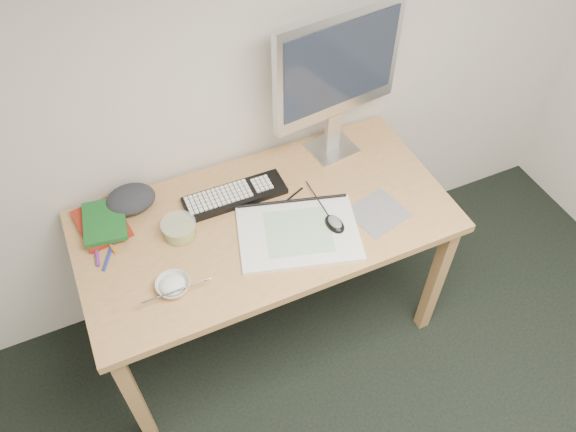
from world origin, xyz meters
name	(u,v)px	position (x,y,z in m)	size (l,w,h in m)	color
desk	(266,233)	(0.02, 1.43, 0.67)	(1.40, 0.70, 0.75)	tan
mousepad	(378,213)	(0.42, 1.28, 0.75)	(0.19, 0.18, 0.00)	gray
sketchpad	(298,233)	(0.11, 1.31, 0.76)	(0.44, 0.31, 0.01)	white
keyboard	(235,195)	(-0.04, 1.58, 0.76)	(0.40, 0.13, 0.02)	black
monitor	(338,69)	(0.43, 1.68, 1.14)	(0.54, 0.19, 0.62)	silver
mouse	(335,222)	(0.24, 1.29, 0.78)	(0.06, 0.10, 0.03)	black
rice_bowl	(173,286)	(-0.38, 1.27, 0.77)	(0.12, 0.12, 0.04)	white
chopsticks	(175,291)	(-0.38, 1.23, 0.79)	(0.02, 0.02, 0.24)	#ACACAE
fruit_tub	(179,229)	(-0.29, 1.49, 0.78)	(0.13, 0.13, 0.06)	#D9CB4C
book_red	(102,224)	(-0.54, 1.65, 0.76)	(0.16, 0.22, 0.02)	maroon
book_green	(105,221)	(-0.53, 1.64, 0.78)	(0.15, 0.21, 0.02)	#165B21
cloth_lump	(131,199)	(-0.41, 1.70, 0.78)	(0.16, 0.13, 0.07)	#23252B
pencil_pink	(243,208)	(-0.03, 1.51, 0.75)	(0.01, 0.01, 0.17)	#D96C8F
pencil_tan	(263,208)	(0.03, 1.48, 0.75)	(0.01, 0.01, 0.19)	tan
pencil_black	(286,202)	(0.13, 1.48, 0.75)	(0.01, 0.01, 0.20)	black
marker_blue	(108,257)	(-0.55, 1.49, 0.76)	(0.01, 0.01, 0.12)	#1C2A9B
marker_orange	(108,241)	(-0.54, 1.56, 0.76)	(0.01, 0.01, 0.14)	orange
marker_purple	(96,250)	(-0.59, 1.54, 0.76)	(0.01, 0.01, 0.14)	#6A2588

